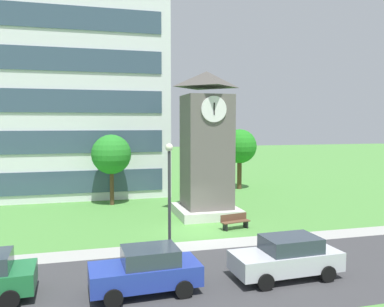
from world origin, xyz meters
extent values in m
plane|color=#4C893D|center=(0.00, 0.00, 0.00)|extent=(160.00, 160.00, 0.00)
cube|color=#38383A|center=(0.00, -7.02, 0.00)|extent=(120.00, 7.20, 0.01)
cube|color=#9E9E99|center=(0.00, -2.62, 0.00)|extent=(120.00, 1.60, 0.01)
cube|color=silver|center=(-9.40, 18.17, 9.60)|extent=(19.91, 14.88, 19.20)
cube|color=#384C60|center=(-9.40, 10.68, 1.60)|extent=(18.31, 0.10, 1.80)
cube|color=#384C60|center=(-9.40, 10.68, 4.80)|extent=(18.31, 0.10, 1.80)
cube|color=#384C60|center=(-9.40, 10.68, 8.00)|extent=(18.31, 0.10, 1.80)
cube|color=#384C60|center=(-9.40, 10.68, 11.20)|extent=(18.31, 0.10, 1.80)
cube|color=#384C60|center=(-9.40, 10.68, 14.40)|extent=(18.31, 0.10, 1.80)
cube|color=#605B56|center=(1.49, 3.64, 4.07)|extent=(3.01, 3.01, 8.15)
cube|color=beige|center=(1.49, 3.64, 0.30)|extent=(4.07, 4.07, 0.60)
pyramid|color=#4D4945|center=(1.49, 3.64, 9.19)|extent=(3.31, 3.31, 1.04)
cylinder|color=white|center=(1.49, 2.07, 7.17)|extent=(1.66, 0.12, 1.66)
cylinder|color=white|center=(3.06, 3.64, 7.17)|extent=(0.12, 1.66, 1.66)
cube|color=black|center=(1.49, 2.00, 7.32)|extent=(0.08, 0.05, 0.50)
cube|color=black|center=(1.49, 1.99, 7.17)|extent=(0.06, 0.03, 0.75)
cube|color=brown|center=(2.15, -0.16, 0.45)|extent=(1.86, 0.83, 0.06)
cube|color=brown|center=(2.10, 0.05, 0.68)|extent=(1.77, 0.41, 0.40)
cube|color=black|center=(1.44, -0.31, 0.23)|extent=(0.17, 0.44, 0.45)
cube|color=black|center=(2.85, -0.02, 0.23)|extent=(0.17, 0.44, 0.45)
cylinder|color=#333338|center=(-2.61, -3.87, 2.49)|extent=(0.14, 0.14, 4.99)
sphere|color=#F2EFCC|center=(-2.61, -3.87, 5.17)|extent=(0.36, 0.36, 0.36)
cylinder|color=#513823|center=(7.74, 13.33, 1.48)|extent=(0.43, 0.43, 2.95)
sphere|color=#217F1E|center=(7.74, 13.33, 4.08)|extent=(3.24, 3.24, 3.24)
cylinder|color=#513823|center=(-4.51, 8.90, 1.42)|extent=(0.31, 0.31, 2.84)
sphere|color=#258126|center=(-4.51, 8.90, 3.90)|extent=(3.03, 3.03, 3.03)
cylinder|color=black|center=(-8.93, -7.69, 0.33)|extent=(0.67, 0.25, 0.66)
cylinder|color=black|center=(-9.00, -5.87, 0.33)|extent=(0.67, 0.25, 0.66)
cube|color=#23389E|center=(-4.31, -7.58, 0.71)|extent=(4.12, 1.96, 0.76)
cube|color=#2D3842|center=(-4.11, -7.57, 1.39)|extent=(2.09, 1.66, 0.60)
cylinder|color=black|center=(-5.53, -8.51, 0.33)|extent=(0.67, 0.25, 0.66)
cylinder|color=black|center=(-5.60, -6.75, 0.33)|extent=(0.67, 0.25, 0.66)
cylinder|color=black|center=(-3.02, -8.41, 0.33)|extent=(0.67, 0.25, 0.66)
cylinder|color=black|center=(-3.09, -6.65, 0.33)|extent=(0.67, 0.25, 0.66)
cube|color=silver|center=(1.43, -7.61, 0.71)|extent=(4.49, 2.00, 0.76)
cube|color=#2D3842|center=(1.66, -7.61, 1.39)|extent=(2.27, 1.69, 0.60)
cylinder|color=black|center=(0.10, -8.56, 0.33)|extent=(0.67, 0.25, 0.66)
cylinder|color=black|center=(0.03, -6.78, 0.33)|extent=(0.67, 0.25, 0.66)
cylinder|color=black|center=(2.84, -8.45, 0.33)|extent=(0.67, 0.25, 0.66)
cylinder|color=black|center=(2.77, -6.67, 0.33)|extent=(0.67, 0.25, 0.66)
camera|label=1|loc=(-6.29, -21.85, 6.31)|focal=37.11mm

